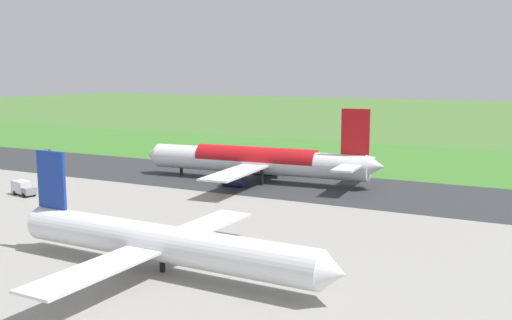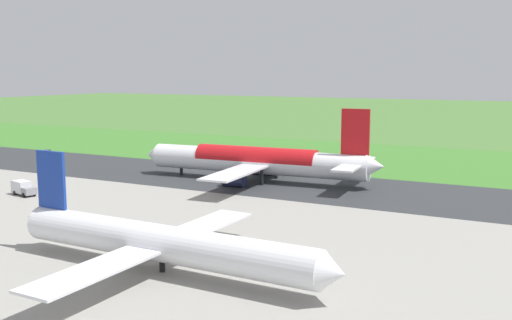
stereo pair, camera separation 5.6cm
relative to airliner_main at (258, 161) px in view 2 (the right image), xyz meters
name	(u,v)px [view 2 (the right image)]	position (x,y,z in m)	size (l,w,h in m)	color
ground_plane	(256,181)	(0.31, 0.03, -4.35)	(800.00, 800.00, 0.00)	#477233
runway_asphalt	(256,181)	(0.31, 0.03, -4.32)	(600.00, 29.40, 0.06)	#2D3033
apron_concrete	(38,258)	(0.31, 58.82, -4.33)	(440.00, 110.00, 0.05)	gray
grass_verge_foreground	(317,160)	(0.31, -34.68, -4.33)	(600.00, 80.00, 0.04)	#3C782B
airliner_main	(258,161)	(0.00, 0.00, 0.00)	(54.14, 44.30, 15.88)	white
airliner_parked_mid	(160,242)	(-16.13, 55.81, -0.81)	(44.35, 36.21, 12.96)	white
service_truck_baggage	(23,188)	(32.34, 32.95, -2.95)	(6.17, 3.59, 2.65)	gray
service_car_followme	(46,153)	(69.40, -7.04, -3.51)	(2.93, 4.54, 1.62)	black
no_stopping_sign	(346,158)	(-8.60, -32.31, -2.91)	(0.60, 0.10, 2.42)	slate
traffic_cone_orange	(334,160)	(-4.54, -34.49, -4.08)	(0.40, 0.40, 0.55)	orange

